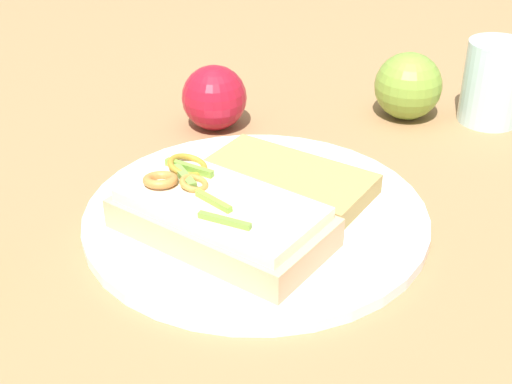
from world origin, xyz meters
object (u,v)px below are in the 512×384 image
Objects in this scene: drinking_glass at (493,82)px; apple_1 at (214,98)px; plate at (256,216)px; apple_0 at (408,86)px; sandwich at (220,217)px; bread_slice_side at (287,179)px.

apple_1 is at bearing -158.99° from drinking_glass.
plate is 4.24× the size of apple_1.
plate is at bearing -110.24° from apple_0.
apple_0 is (0.12, 0.32, 0.01)m from sandwich.
bread_slice_side is 0.31m from drinking_glass.
drinking_glass is (0.10, 0.02, 0.01)m from apple_0.
plate is 1.97× the size of bread_slice_side.
apple_0 is (0.09, 0.23, 0.02)m from bread_slice_side.
apple_1 is at bearing 121.11° from plate.
apple_1 is at bearing -154.93° from apple_0.
apple_1 is (-0.12, 0.13, 0.02)m from bread_slice_side.
sandwich is 0.34m from apple_0.
plate is 0.05m from bread_slice_side.
drinking_glass is (0.21, 0.34, 0.02)m from sandwich.
bread_slice_side is 1.66× the size of drinking_glass.
sandwich is at bearing -122.08° from drinking_glass.
bread_slice_side is at bearing -46.41° from apple_1.
apple_0 reaches higher than apple_1.
drinking_glass is (0.30, 0.12, 0.01)m from apple_1.
bread_slice_side is at bearing 71.78° from plate.
drinking_glass reaches higher than bread_slice_side.
bread_slice_side reaches higher than plate.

